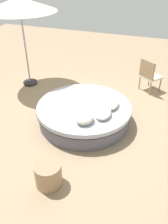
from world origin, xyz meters
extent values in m
plane|color=#9E8466|center=(0.00, 0.00, 0.00)|extent=(16.00, 16.00, 0.00)
cylinder|color=#595966|center=(0.00, 0.00, 0.18)|extent=(2.19, 2.19, 0.36)
cylinder|color=black|center=(0.00, 0.00, 0.36)|extent=(2.27, 2.27, 0.02)
cylinder|color=#B2B7C6|center=(0.00, 0.00, 0.42)|extent=(2.26, 2.26, 0.11)
ellipsoid|color=beige|center=(-0.62, -0.24, 0.57)|extent=(0.45, 0.38, 0.19)
ellipsoid|color=white|center=(-0.29, -0.55, 0.56)|extent=(0.50, 0.34, 0.16)
ellipsoid|color=beige|center=(0.16, -0.64, 0.55)|extent=(0.52, 0.31, 0.15)
cylinder|color=#997A56|center=(2.55, -1.27, 0.21)|extent=(0.04, 0.04, 0.42)
cylinder|color=#997A56|center=(2.28, -1.62, 0.21)|extent=(0.04, 0.04, 0.42)
cylinder|color=#997A56|center=(2.21, -1.01, 0.21)|extent=(0.04, 0.04, 0.42)
cylinder|color=#997A56|center=(1.95, -1.36, 0.21)|extent=(0.04, 0.04, 0.42)
cube|color=silver|center=(2.25, -1.31, 0.45)|extent=(0.71, 0.72, 0.06)
cube|color=#997A56|center=(2.07, -1.18, 0.73)|extent=(0.36, 0.45, 0.50)
cylinder|color=#262628|center=(1.37, 2.34, 0.04)|extent=(0.44, 0.44, 0.08)
cylinder|color=#99999E|center=(1.37, 2.34, 1.27)|extent=(0.05, 0.05, 2.54)
cone|color=beige|center=(1.37, 2.34, 2.38)|extent=(2.05, 2.05, 0.36)
cylinder|color=#997A56|center=(-2.01, -0.06, 0.23)|extent=(0.48, 0.48, 0.46)
camera|label=1|loc=(-4.43, -1.61, 3.42)|focal=37.41mm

